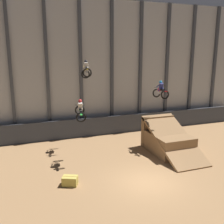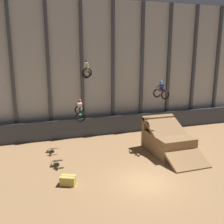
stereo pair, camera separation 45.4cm
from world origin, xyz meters
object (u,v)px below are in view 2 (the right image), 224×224
Objects in this scene: rider_bike_center_air at (87,71)px; hay_bale_trackside at (68,180)px; rider_bike_right_air at (161,91)px; rider_bike_left_air at (80,110)px; dirt_ramp at (167,140)px.

hay_bale_trackside is at bearing -104.97° from rider_bike_center_air.
rider_bike_left_air is at bearing -173.79° from rider_bike_right_air.
rider_bike_left_air is at bearing -104.29° from rider_bike_center_air.
rider_bike_center_air is at bearing 66.27° from hay_bale_trackside.
rider_bike_center_air is at bearing 76.20° from rider_bike_left_air.
hay_bale_trackside is at bearing -105.07° from rider_bike_left_air.
hay_bale_trackside is (-8.51, -2.95, -0.64)m from dirt_ramp.
rider_bike_left_air is (-6.98, 0.44, 2.89)m from dirt_ramp.
dirt_ramp is at bearing -77.05° from rider_bike_right_air.
dirt_ramp reaches higher than hay_bale_trackside.
rider_bike_right_air is at bearing 101.16° from dirt_ramp.
rider_bike_center_air is at bearing 158.69° from rider_bike_right_air.
rider_bike_right_air is 10.24m from hay_bale_trackside.
rider_bike_left_air is 6.88m from rider_bike_right_air.
dirt_ramp is 4.00m from rider_bike_right_air.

